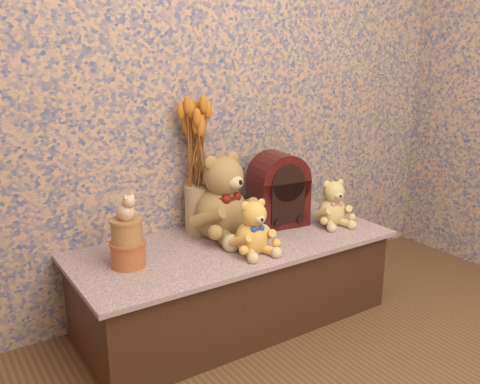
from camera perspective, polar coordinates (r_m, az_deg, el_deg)
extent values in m
cube|color=#3D4E7D|center=(2.36, -4.81, 18.09)|extent=(3.00, 0.10, 2.60)
cube|color=#3D4F7D|center=(2.34, -0.68, -9.91)|extent=(1.41, 0.61, 0.38)
cylinder|color=tan|center=(2.35, -4.53, -1.91)|extent=(0.16, 0.16, 0.22)
cylinder|color=#C48439|center=(2.05, -12.31, -6.76)|extent=(0.17, 0.17, 0.10)
cylinder|color=tan|center=(2.02, -12.47, -4.27)|extent=(0.14, 0.14, 0.09)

